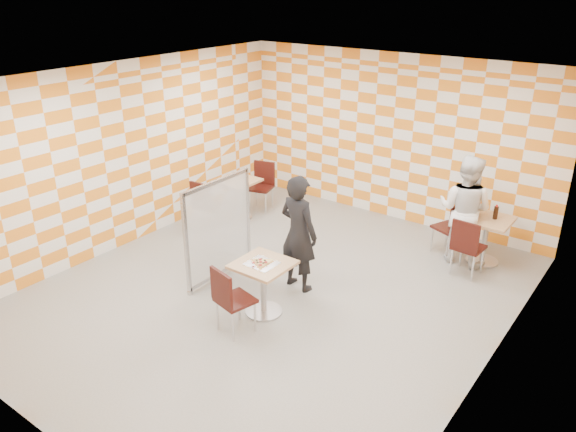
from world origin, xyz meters
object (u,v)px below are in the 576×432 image
(chair_empty_far, at_px, (262,182))
(partition, at_px, (219,229))
(second_table, at_px, (486,233))
(chair_second_side, at_px, (454,225))
(sport_bottle, at_px, (479,208))
(chair_second_front, at_px, (467,244))
(empty_table, at_px, (237,192))
(chair_main_front, at_px, (229,296))
(main_table, at_px, (263,279))
(man_white, at_px, (465,210))
(soda_bottle, at_px, (496,213))
(man_dark, at_px, (299,233))
(chair_empty_near, at_px, (205,202))

(chair_empty_far, xyz_separation_m, partition, (1.18, -2.49, 0.25))
(second_table, xyz_separation_m, chair_second_side, (-0.49, -0.09, 0.04))
(partition, relative_size, sport_bottle, 7.75)
(chair_second_side, bearing_deg, chair_second_front, -52.82)
(empty_table, distance_m, chair_second_side, 3.89)
(chair_main_front, relative_size, chair_second_front, 1.00)
(main_table, height_order, man_white, man_white)
(empty_table, bearing_deg, soda_bottle, 13.09)
(chair_second_front, bearing_deg, main_table, -125.00)
(partition, bearing_deg, main_table, -18.75)
(chair_empty_far, bearing_deg, chair_main_front, -56.82)
(sport_bottle, bearing_deg, chair_second_side, -143.93)
(chair_main_front, height_order, sport_bottle, sport_bottle)
(main_table, bearing_deg, soda_bottle, 58.83)
(empty_table, height_order, chair_second_front, chair_second_front)
(soda_bottle, bearing_deg, main_table, -121.17)
(chair_main_front, xyz_separation_m, sport_bottle, (1.71, 3.95, 0.29))
(partition, distance_m, man_dark, 1.20)
(man_white, bearing_deg, empty_table, 12.75)
(chair_second_side, bearing_deg, main_table, -113.93)
(main_table, distance_m, chair_empty_far, 3.69)
(main_table, height_order, chair_second_side, chair_second_side)
(man_white, bearing_deg, chair_second_side, -26.54)
(main_table, height_order, soda_bottle, soda_bottle)
(second_table, xyz_separation_m, chair_empty_far, (-4.20, -0.33, 0.04))
(chair_empty_near, bearing_deg, man_white, 21.02)
(second_table, distance_m, partition, 4.14)
(chair_main_front, bearing_deg, man_dark, 89.65)
(chair_second_side, height_order, chair_empty_near, same)
(chair_second_side, height_order, partition, partition)
(chair_main_front, bearing_deg, chair_empty_near, 139.57)
(empty_table, relative_size, man_dark, 0.44)
(chair_main_front, height_order, partition, partition)
(chair_empty_near, height_order, chair_empty_far, same)
(empty_table, distance_m, chair_second_front, 4.22)
(main_table, relative_size, chair_empty_near, 0.81)
(chair_empty_near, bearing_deg, sport_bottle, 24.05)
(chair_empty_far, bearing_deg, chair_second_side, 3.80)
(chair_second_side, bearing_deg, partition, -132.73)
(main_table, distance_m, second_table, 3.71)
(main_table, height_order, chair_main_front, chair_main_front)
(chair_empty_near, distance_m, partition, 1.75)
(man_dark, xyz_separation_m, soda_bottle, (1.99, 2.41, -0.00))
(man_white, bearing_deg, chair_second_front, 119.42)
(second_table, relative_size, partition, 0.48)
(chair_second_side, distance_m, man_dark, 2.70)
(sport_bottle, bearing_deg, second_table, -31.52)
(chair_empty_near, distance_m, man_dark, 2.56)
(partition, xyz_separation_m, man_white, (2.70, 2.64, 0.08))
(empty_table, relative_size, chair_second_front, 0.81)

